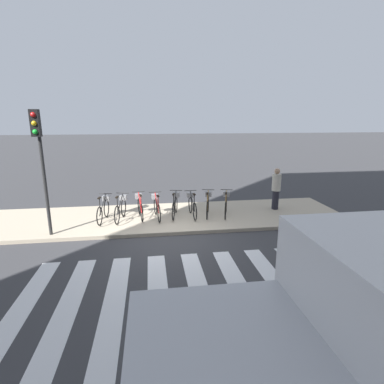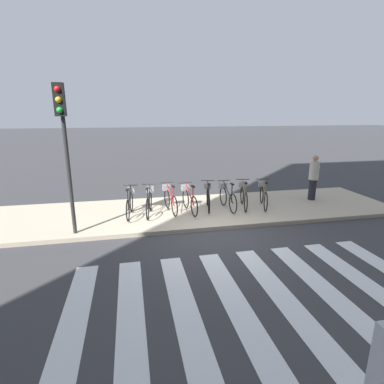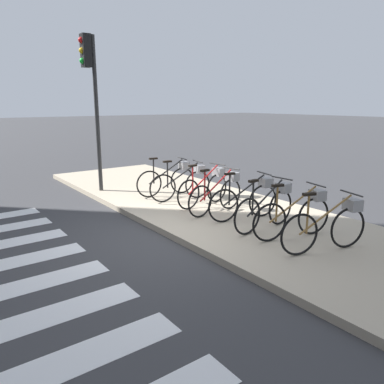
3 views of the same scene
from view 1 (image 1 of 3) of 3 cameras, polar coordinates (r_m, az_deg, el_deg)
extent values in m
plane|color=#38383A|center=(9.67, -4.38, -8.33)|extent=(120.00, 120.00, 0.00)
cube|color=#B7A88E|center=(11.21, -4.96, -4.82)|extent=(13.26, 3.33, 0.12)
cube|color=silver|center=(5.11, -5.57, -32.02)|extent=(0.45, 8.00, 0.01)
cube|color=silver|center=(5.20, 6.06, -30.99)|extent=(0.45, 8.00, 0.01)
cube|color=silver|center=(5.44, 16.63, -29.11)|extent=(0.45, 8.00, 0.01)
cube|color=silver|center=(5.82, 25.70, -26.74)|extent=(0.45, 8.00, 0.01)
torus|color=black|center=(10.57, -17.20, -4.41)|extent=(0.12, 0.65, 0.65)
torus|color=black|center=(11.38, -15.98, -3.00)|extent=(0.12, 0.65, 0.65)
cylinder|color=black|center=(10.90, -16.66, -2.37)|extent=(0.14, 0.90, 0.55)
cylinder|color=black|center=(10.60, -17.13, -2.70)|extent=(0.04, 0.04, 0.58)
cube|color=black|center=(10.51, -17.25, -1.08)|extent=(0.09, 0.21, 0.04)
cylinder|color=#262626|center=(11.24, -16.17, -0.31)|extent=(0.46, 0.08, 0.02)
cube|color=gray|center=(11.33, -16.05, -1.15)|extent=(0.26, 0.23, 0.18)
torus|color=black|center=(10.51, -14.09, -4.30)|extent=(0.14, 0.65, 0.65)
torus|color=black|center=(11.33, -12.92, -2.89)|extent=(0.14, 0.65, 0.65)
cylinder|color=black|center=(10.84, -13.56, -2.25)|extent=(0.18, 0.90, 0.55)
cylinder|color=black|center=(10.54, -14.01, -2.58)|extent=(0.04, 0.04, 0.58)
cube|color=black|center=(10.45, -14.11, -0.95)|extent=(0.10, 0.21, 0.04)
cylinder|color=#262626|center=(11.18, -13.07, -0.19)|extent=(0.46, 0.10, 0.02)
cube|color=gray|center=(11.27, -12.96, -1.03)|extent=(0.27, 0.24, 0.18)
torus|color=black|center=(10.56, -9.54, -3.96)|extent=(0.12, 0.65, 0.65)
torus|color=black|center=(11.41, -10.06, -2.62)|extent=(0.12, 0.65, 0.65)
cylinder|color=red|center=(10.91, -9.87, -1.96)|extent=(0.16, 0.90, 0.55)
cylinder|color=red|center=(10.60, -9.68, -2.27)|extent=(0.04, 0.04, 0.58)
cube|color=black|center=(10.51, -9.75, -0.64)|extent=(0.10, 0.21, 0.04)
cylinder|color=#262626|center=(11.27, -10.18, 0.06)|extent=(0.46, 0.09, 0.02)
cube|color=gray|center=(11.36, -10.17, -0.77)|extent=(0.27, 0.23, 0.18)
torus|color=black|center=(10.42, -6.31, -4.10)|extent=(0.11, 0.65, 0.65)
torus|color=black|center=(11.26, -6.98, -2.72)|extent=(0.11, 0.65, 0.65)
cylinder|color=red|center=(10.77, -6.70, -2.06)|extent=(0.14, 0.90, 0.55)
cylinder|color=red|center=(10.45, -6.45, -2.38)|extent=(0.04, 0.04, 0.58)
cube|color=black|center=(10.37, -6.50, -0.73)|extent=(0.09, 0.21, 0.04)
cylinder|color=#262626|center=(11.12, -7.07, -0.01)|extent=(0.46, 0.08, 0.02)
cube|color=gray|center=(11.21, -7.07, -0.85)|extent=(0.26, 0.23, 0.18)
torus|color=black|center=(10.60, -3.58, -3.73)|extent=(0.17, 0.64, 0.65)
torus|color=black|center=(11.44, -3.04, -2.37)|extent=(0.17, 0.64, 0.65)
cylinder|color=black|center=(10.95, -3.32, -1.72)|extent=(0.21, 0.89, 0.55)
cylinder|color=black|center=(10.63, -3.52, -2.03)|extent=(0.04, 0.04, 0.58)
cube|color=black|center=(10.55, -3.55, -0.41)|extent=(0.11, 0.21, 0.04)
cylinder|color=#262626|center=(11.30, -3.07, 0.31)|extent=(0.46, 0.12, 0.02)
cube|color=gray|center=(11.39, -3.03, -0.52)|extent=(0.28, 0.24, 0.18)
torus|color=black|center=(10.57, 0.55, -3.75)|extent=(0.07, 0.65, 0.65)
torus|color=black|center=(11.40, -0.33, -2.41)|extent=(0.07, 0.65, 0.65)
cylinder|color=black|center=(10.91, 0.10, -1.75)|extent=(0.07, 0.91, 0.55)
cylinder|color=black|center=(10.60, 0.42, -2.06)|extent=(0.03, 0.03, 0.58)
cube|color=black|center=(10.52, 0.43, -0.43)|extent=(0.08, 0.20, 0.04)
cylinder|color=#262626|center=(11.26, -0.33, 0.28)|extent=(0.46, 0.05, 0.02)
cube|color=gray|center=(11.35, -0.37, -0.56)|extent=(0.25, 0.21, 0.18)
torus|color=black|center=(10.69, 2.90, -3.56)|extent=(0.19, 0.64, 0.65)
torus|color=black|center=(11.54, 3.09, -2.22)|extent=(0.19, 0.64, 0.65)
cylinder|color=olive|center=(11.04, 3.01, -1.57)|extent=(0.24, 0.89, 0.55)
cylinder|color=olive|center=(10.73, 2.94, -1.88)|extent=(0.04, 0.04, 0.58)
cube|color=black|center=(10.65, 2.96, -0.27)|extent=(0.11, 0.21, 0.04)
cylinder|color=#262626|center=(11.40, 3.13, 0.43)|extent=(0.45, 0.13, 0.02)
cube|color=gray|center=(11.49, 3.13, -0.39)|extent=(0.28, 0.25, 0.18)
torus|color=black|center=(10.76, 6.38, -3.52)|extent=(0.22, 0.63, 0.65)
torus|color=black|center=(11.61, 6.54, -2.20)|extent=(0.22, 0.63, 0.65)
cylinder|color=olive|center=(11.11, 6.50, -1.55)|extent=(0.29, 0.88, 0.55)
cylinder|color=olive|center=(10.79, 6.45, -1.85)|extent=(0.04, 0.04, 0.58)
cube|color=black|center=(10.71, 6.49, -0.25)|extent=(0.12, 0.21, 0.04)
cylinder|color=#262626|center=(11.47, 6.62, 0.44)|extent=(0.45, 0.15, 0.02)
cube|color=gray|center=(11.56, 6.60, -0.38)|extent=(0.29, 0.26, 0.18)
cylinder|color=#23232D|center=(12.31, 15.58, -1.44)|extent=(0.26, 0.26, 0.75)
cylinder|color=beige|center=(12.15, 15.80, 1.80)|extent=(0.34, 0.34, 0.67)
sphere|color=tan|center=(12.07, 15.94, 3.85)|extent=(0.22, 0.22, 0.22)
cylinder|color=#2D2D2D|center=(9.94, -26.36, 2.91)|extent=(0.10, 0.10, 3.77)
cube|color=black|center=(9.63, -27.68, 11.55)|extent=(0.24, 0.20, 0.75)
sphere|color=red|center=(9.53, -28.03, 12.87)|extent=(0.14, 0.14, 0.14)
sphere|color=gold|center=(9.53, -27.87, 11.49)|extent=(0.14, 0.14, 0.14)
sphere|color=green|center=(9.54, -27.71, 10.12)|extent=(0.14, 0.14, 0.14)
camera|label=2|loc=(2.15, -55.83, -4.00)|focal=28.00mm
camera|label=3|loc=(8.19, 37.71, 1.63)|focal=35.00mm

